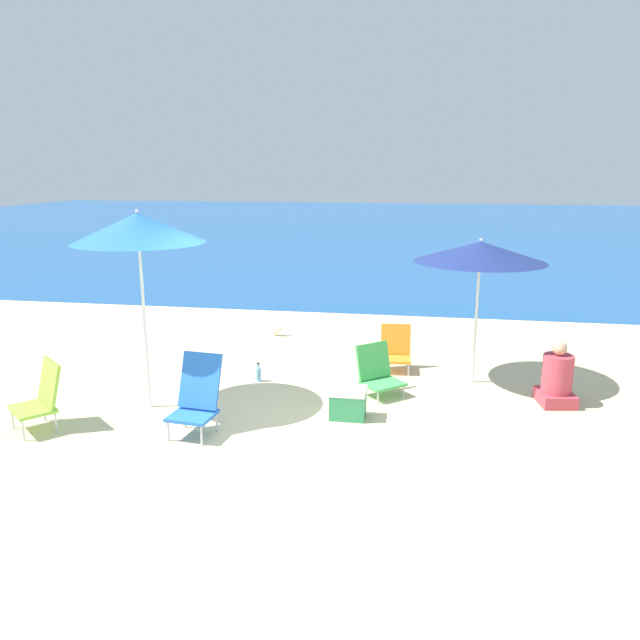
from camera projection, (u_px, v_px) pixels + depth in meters
The scene contains 12 objects.
ground_plane at pixel (285, 430), 7.07m from camera, with size 60.00×60.00×0.00m, color beige.
sea_water at pixel (398, 225), 31.82m from camera, with size 60.00×40.00×0.01m.
beach_umbrella_navy at pixel (480, 252), 8.22m from camera, with size 1.74×1.74×1.99m.
beach_umbrella_blue at pixel (138, 228), 7.24m from camera, with size 1.55×1.55×2.43m.
beach_chair_green at pixel (378, 372), 8.13m from camera, with size 0.70×0.70×0.66m.
beach_chair_blue at pixel (197, 396), 6.92m from camera, with size 0.53×0.62×0.88m.
beach_chair_orange at pixel (396, 349), 9.12m from camera, with size 0.46×0.48×0.66m.
beach_chair_lime at pixel (42, 395), 7.03m from camera, with size 0.70×0.70×0.78m.
person_seated_near at pixel (557, 380), 7.78m from camera, with size 0.48×0.54×0.82m.
water_bottle at pixel (258, 374), 8.66m from camera, with size 0.08×0.08×0.27m.
cooler_box at pixel (348, 403), 7.38m from camera, with size 0.43×0.31×0.38m.
seagull at pixel (277, 328), 10.99m from camera, with size 0.27×0.11×0.23m.
Camera 1 is at (1.51, -6.40, 2.90)m, focal length 35.00 mm.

